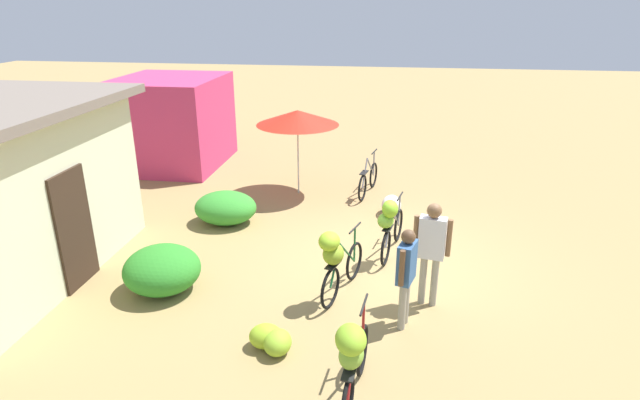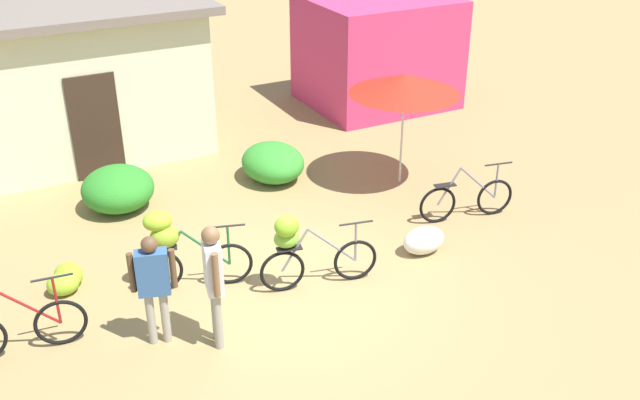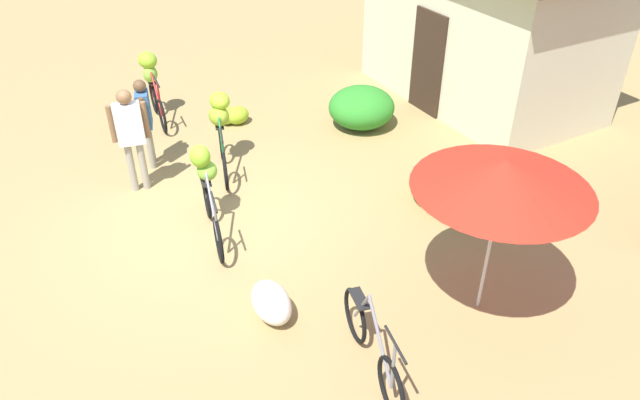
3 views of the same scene
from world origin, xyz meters
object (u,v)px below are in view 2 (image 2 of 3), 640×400
at_px(shop_pink, 377,51).
at_px(person_vendor, 154,280).
at_px(building_low, 77,80).
at_px(bicycle_center_loaded, 301,246).
at_px(person_bystander, 213,274).
at_px(bicycle_near_pile, 174,243).
at_px(banana_pile_on_ground, 66,279).
at_px(bicycle_by_shop, 467,199).
at_px(produce_sack, 424,240).
at_px(market_umbrella, 405,84).

relative_size(shop_pink, person_vendor, 2.05).
height_order(building_low, bicycle_center_loaded, building_low).
distance_m(person_vendor, person_bystander, 0.76).
bearing_deg(shop_pink, person_bystander, -133.67).
height_order(bicycle_near_pile, person_bystander, person_bystander).
bearing_deg(bicycle_center_loaded, person_bystander, -157.12).
bearing_deg(building_low, person_vendor, -94.12).
xyz_separation_m(bicycle_near_pile, person_bystander, (0.07, -1.46, 0.30)).
bearing_deg(bicycle_center_loaded, banana_pile_on_ground, 152.93).
xyz_separation_m(bicycle_center_loaded, person_vendor, (-2.17, -0.26, 0.25)).
height_order(person_vendor, person_bystander, person_bystander).
bearing_deg(person_bystander, bicycle_by_shop, 13.98).
distance_m(shop_pink, person_vendor, 9.89).
height_order(shop_pink, banana_pile_on_ground, shop_pink).
xyz_separation_m(bicycle_by_shop, person_vendor, (-5.57, -0.84, 0.59)).
height_order(building_low, person_vendor, building_low).
relative_size(produce_sack, person_vendor, 0.45).
bearing_deg(bicycle_center_loaded, market_umbrella, 35.75).
bearing_deg(building_low, bicycle_by_shop, -49.44).
bearing_deg(produce_sack, person_vendor, -176.74).
xyz_separation_m(bicycle_near_pile, person_vendor, (-0.59, -1.08, 0.20)).
distance_m(bicycle_near_pile, person_bystander, 1.49).
bearing_deg(bicycle_center_loaded, produce_sack, -0.39).
bearing_deg(bicycle_by_shop, shop_pink, 73.02).
bearing_deg(market_umbrella, person_bystander, -148.04).
height_order(bicycle_near_pile, banana_pile_on_ground, bicycle_near_pile).
bearing_deg(person_bystander, building_low, 91.31).
relative_size(banana_pile_on_ground, person_vendor, 0.42).
xyz_separation_m(building_low, person_vendor, (-0.49, -6.78, -0.57)).
xyz_separation_m(market_umbrella, bicycle_near_pile, (-4.78, -1.49, -1.16)).
height_order(market_umbrella, banana_pile_on_ground, market_umbrella).
bearing_deg(bicycle_center_loaded, building_low, 104.45).
xyz_separation_m(building_low, person_bystander, (0.16, -7.17, -0.47)).
xyz_separation_m(bicycle_center_loaded, bicycle_by_shop, (3.40, 0.58, -0.34)).
distance_m(shop_pink, bicycle_by_shop, 6.11).
height_order(market_umbrella, bicycle_near_pile, market_umbrella).
bearing_deg(bicycle_center_loaded, bicycle_near_pile, 152.71).
bearing_deg(bicycle_center_loaded, shop_pink, 50.92).
bearing_deg(bicycle_by_shop, banana_pile_on_ground, 171.52).
bearing_deg(person_vendor, person_bystander, -30.36).
relative_size(market_umbrella, person_bystander, 1.22).
bearing_deg(shop_pink, bicycle_by_shop, -106.98).
relative_size(building_low, shop_pink, 1.62).
relative_size(bicycle_center_loaded, produce_sack, 2.46).
bearing_deg(market_umbrella, shop_pink, 64.15).
xyz_separation_m(market_umbrella, bicycle_by_shop, (0.20, -1.72, -1.56)).
distance_m(building_low, market_umbrella, 6.47).
relative_size(market_umbrella, bicycle_center_loaded, 1.22).
relative_size(banana_pile_on_ground, person_bystander, 0.38).
bearing_deg(shop_pink, bicycle_near_pile, -140.61).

